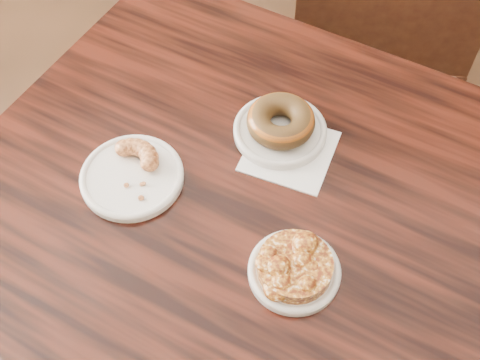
% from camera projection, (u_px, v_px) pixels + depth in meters
% --- Properties ---
extents(floor, '(5.00, 5.00, 0.00)m').
position_uv_depth(floor, '(326.00, 309.00, 1.68)').
color(floor, black).
rests_on(floor, ground).
extents(cafe_table, '(1.14, 1.14, 0.75)m').
position_uv_depth(cafe_table, '(233.00, 301.00, 1.29)').
color(cafe_table, black).
rests_on(cafe_table, floor).
extents(chair_far, '(0.55, 0.55, 0.90)m').
position_uv_depth(chair_far, '(376.00, 19.00, 1.70)').
color(chair_far, black).
rests_on(chair_far, floor).
extents(napkin, '(0.16, 0.16, 0.00)m').
position_uv_depth(napkin, '(290.00, 151.00, 1.05)').
color(napkin, white).
rests_on(napkin, cafe_table).
extents(plate_donut, '(0.17, 0.17, 0.01)m').
position_uv_depth(plate_donut, '(280.00, 131.00, 1.06)').
color(plate_donut, silver).
rests_on(plate_donut, napkin).
extents(plate_cruller, '(0.17, 0.17, 0.01)m').
position_uv_depth(plate_cruller, '(132.00, 177.00, 1.01)').
color(plate_cruller, white).
rests_on(plate_cruller, cafe_table).
extents(plate_fritter, '(0.14, 0.14, 0.01)m').
position_uv_depth(plate_fritter, '(294.00, 272.00, 0.91)').
color(plate_fritter, silver).
rests_on(plate_fritter, cafe_table).
extents(glazed_donut, '(0.12, 0.12, 0.04)m').
position_uv_depth(glazed_donut, '(281.00, 121.00, 1.04)').
color(glazed_donut, '#8D4B14').
rests_on(glazed_donut, plate_donut).
extents(apple_fritter, '(0.15, 0.15, 0.04)m').
position_uv_depth(apple_fritter, '(295.00, 264.00, 0.89)').
color(apple_fritter, '#4D1808').
rests_on(apple_fritter, plate_fritter).
extents(cruller_fragment, '(0.11, 0.11, 0.03)m').
position_uv_depth(cruller_fragment, '(130.00, 170.00, 0.99)').
color(cruller_fragment, '#652E14').
rests_on(cruller_fragment, plate_cruller).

